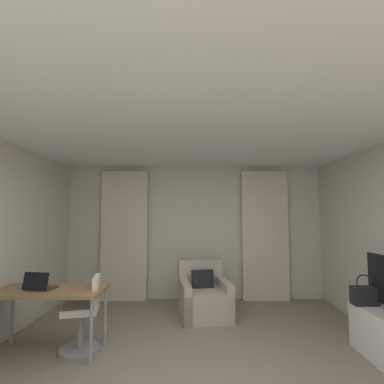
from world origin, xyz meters
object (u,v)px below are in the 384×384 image
(desk, at_px, (50,295))
(desk_chair, at_px, (85,317))
(laptop, at_px, (40,286))
(handbag_primary, at_px, (365,295))
(armchair, at_px, (204,298))

(desk, height_order, desk_chair, desk_chair)
(laptop, xyz_separation_m, handbag_primary, (3.95, 0.07, -0.13))
(desk_chair, relative_size, laptop, 2.48)
(armchair, bearing_deg, laptop, -148.36)
(desk_chair, bearing_deg, armchair, 37.85)
(armchair, height_order, laptop, laptop)
(armchair, distance_m, laptop, 2.43)
(armchair, height_order, desk_chair, desk_chair)
(armchair, bearing_deg, desk, -147.43)
(armchair, xyz_separation_m, laptop, (-2.03, -1.25, 0.50))
(desk_chair, distance_m, laptop, 0.66)
(desk_chair, distance_m, handbag_primary, 3.44)
(armchair, xyz_separation_m, desk_chair, (-1.51, -1.17, 0.11))
(desk_chair, bearing_deg, handbag_primary, -0.06)
(armchair, bearing_deg, handbag_primary, -31.50)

